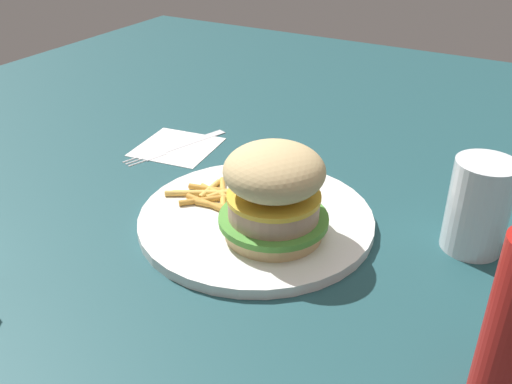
{
  "coord_description": "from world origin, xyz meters",
  "views": [
    {
      "loc": [
        0.25,
        -0.5,
        0.35
      ],
      "look_at": [
        -0.02,
        -0.03,
        0.04
      ],
      "focal_mm": 39.43,
      "sensor_mm": 36.0,
      "label": 1
    }
  ],
  "objects_px": {
    "plate": "(256,219)",
    "drink_glass": "(478,210)",
    "fries_pile": "(213,195)",
    "napkin": "(177,147)",
    "sandwich": "(274,192)",
    "fork": "(176,145)"
  },
  "relations": [
    {
      "from": "plate",
      "to": "drink_glass",
      "type": "bearing_deg",
      "value": 18.26
    },
    {
      "from": "drink_glass",
      "to": "fries_pile",
      "type": "bearing_deg",
      "value": -167.02
    },
    {
      "from": "plate",
      "to": "drink_glass",
      "type": "relative_size",
      "value": 2.63
    },
    {
      "from": "plate",
      "to": "drink_glass",
      "type": "height_order",
      "value": "drink_glass"
    },
    {
      "from": "fries_pile",
      "to": "napkin",
      "type": "relative_size",
      "value": 0.99
    },
    {
      "from": "fries_pile",
      "to": "sandwich",
      "type": "bearing_deg",
      "value": -18.02
    },
    {
      "from": "fries_pile",
      "to": "napkin",
      "type": "xyz_separation_m",
      "value": [
        -0.14,
        0.12,
        -0.01
      ]
    },
    {
      "from": "fries_pile",
      "to": "plate",
      "type": "bearing_deg",
      "value": -6.85
    },
    {
      "from": "sandwich",
      "to": "napkin",
      "type": "relative_size",
      "value": 1.08
    },
    {
      "from": "sandwich",
      "to": "fork",
      "type": "height_order",
      "value": "sandwich"
    },
    {
      "from": "plate",
      "to": "sandwich",
      "type": "distance_m",
      "value": 0.07
    },
    {
      "from": "napkin",
      "to": "drink_glass",
      "type": "xyz_separation_m",
      "value": [
        0.43,
        -0.05,
        0.05
      ]
    },
    {
      "from": "sandwich",
      "to": "fries_pile",
      "type": "distance_m",
      "value": 0.12
    },
    {
      "from": "napkin",
      "to": "fries_pile",
      "type": "bearing_deg",
      "value": -39.36
    },
    {
      "from": "plate",
      "to": "fork",
      "type": "distance_m",
      "value": 0.24
    },
    {
      "from": "fries_pile",
      "to": "drink_glass",
      "type": "xyz_separation_m",
      "value": [
        0.29,
        0.07,
        0.03
      ]
    },
    {
      "from": "plate",
      "to": "napkin",
      "type": "xyz_separation_m",
      "value": [
        -0.21,
        0.12,
        -0.01
      ]
    },
    {
      "from": "plate",
      "to": "fork",
      "type": "relative_size",
      "value": 1.6
    },
    {
      "from": "fork",
      "to": "drink_glass",
      "type": "relative_size",
      "value": 1.65
    },
    {
      "from": "sandwich",
      "to": "plate",
      "type": "bearing_deg",
      "value": 145.23
    },
    {
      "from": "fries_pile",
      "to": "fork",
      "type": "distance_m",
      "value": 0.18
    },
    {
      "from": "plate",
      "to": "fork",
      "type": "height_order",
      "value": "plate"
    }
  ]
}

